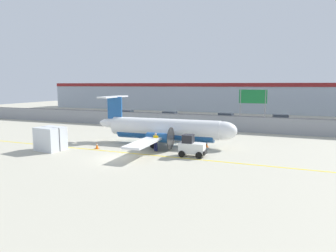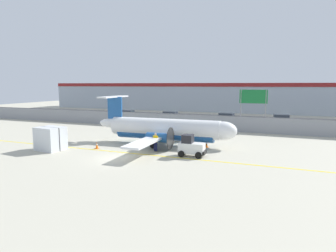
{
  "view_description": "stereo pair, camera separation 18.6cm",
  "coord_description": "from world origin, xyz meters",
  "px_view_note": "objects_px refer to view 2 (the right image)",
  "views": [
    {
      "loc": [
        12.8,
        -21.38,
        6.17
      ],
      "look_at": [
        1.28,
        7.86,
        1.8
      ],
      "focal_mm": 32.0,
      "sensor_mm": 36.0,
      "label": 1
    },
    {
      "loc": [
        12.97,
        -21.31,
        6.17
      ],
      "look_at": [
        1.28,
        7.86,
        1.8
      ],
      "focal_mm": 32.0,
      "sensor_mm": 36.0,
      "label": 2
    }
  ],
  "objects_px": {
    "cargo_container": "(51,139)",
    "traffic_cone_far_left": "(138,146)",
    "ground_crew_worker": "(155,141)",
    "traffic_cone_near_right": "(97,145)",
    "commuter_airplane": "(167,129)",
    "parked_car_1": "(171,116)",
    "parked_car_0": "(127,115)",
    "parked_car_3": "(280,120)",
    "highway_sign": "(253,100)",
    "traffic_cone_near_left": "(207,144)",
    "parked_car_2": "(227,118)",
    "baggage_tug": "(191,147)"
  },
  "relations": [
    {
      "from": "parked_car_2",
      "to": "cargo_container",
      "type": "bearing_deg",
      "value": -110.16
    },
    {
      "from": "parked_car_1",
      "to": "parked_car_3",
      "type": "height_order",
      "value": "same"
    },
    {
      "from": "parked_car_0",
      "to": "highway_sign",
      "type": "distance_m",
      "value": 22.9
    },
    {
      "from": "traffic_cone_near_left",
      "to": "parked_car_0",
      "type": "height_order",
      "value": "parked_car_0"
    },
    {
      "from": "baggage_tug",
      "to": "parked_car_1",
      "type": "xyz_separation_m",
      "value": [
        -10.51,
        22.23,
        0.04
      ]
    },
    {
      "from": "parked_car_1",
      "to": "traffic_cone_near_left",
      "type": "bearing_deg",
      "value": -59.0
    },
    {
      "from": "highway_sign",
      "to": "parked_car_3",
      "type": "bearing_deg",
      "value": 65.15
    },
    {
      "from": "commuter_airplane",
      "to": "parked_car_3",
      "type": "bearing_deg",
      "value": 60.38
    },
    {
      "from": "commuter_airplane",
      "to": "cargo_container",
      "type": "height_order",
      "value": "commuter_airplane"
    },
    {
      "from": "parked_car_3",
      "to": "highway_sign",
      "type": "relative_size",
      "value": 0.79
    },
    {
      "from": "traffic_cone_near_left",
      "to": "highway_sign",
      "type": "distance_m",
      "value": 13.35
    },
    {
      "from": "parked_car_0",
      "to": "parked_car_3",
      "type": "distance_m",
      "value": 25.45
    },
    {
      "from": "cargo_container",
      "to": "traffic_cone_far_left",
      "type": "height_order",
      "value": "cargo_container"
    },
    {
      "from": "parked_car_0",
      "to": "ground_crew_worker",
      "type": "bearing_deg",
      "value": 123.16
    },
    {
      "from": "traffic_cone_near_right",
      "to": "ground_crew_worker",
      "type": "bearing_deg",
      "value": 11.63
    },
    {
      "from": "traffic_cone_near_left",
      "to": "parked_car_2",
      "type": "distance_m",
      "value": 18.94
    },
    {
      "from": "ground_crew_worker",
      "to": "parked_car_3",
      "type": "bearing_deg",
      "value": -14.33
    },
    {
      "from": "commuter_airplane",
      "to": "traffic_cone_near_left",
      "type": "distance_m",
      "value": 4.35
    },
    {
      "from": "traffic_cone_near_left",
      "to": "parked_car_3",
      "type": "height_order",
      "value": "parked_car_3"
    },
    {
      "from": "traffic_cone_far_left",
      "to": "parked_car_3",
      "type": "xyz_separation_m",
      "value": [
        12.08,
        23.05,
        0.58
      ]
    },
    {
      "from": "ground_crew_worker",
      "to": "parked_car_1",
      "type": "bearing_deg",
      "value": 27.44
    },
    {
      "from": "ground_crew_worker",
      "to": "cargo_container",
      "type": "relative_size",
      "value": 0.65
    },
    {
      "from": "traffic_cone_far_left",
      "to": "parked_car_0",
      "type": "bearing_deg",
      "value": 122.22
    },
    {
      "from": "ground_crew_worker",
      "to": "highway_sign",
      "type": "distance_m",
      "value": 17.63
    },
    {
      "from": "traffic_cone_far_left",
      "to": "highway_sign",
      "type": "relative_size",
      "value": 0.12
    },
    {
      "from": "baggage_tug",
      "to": "parked_car_0",
      "type": "relative_size",
      "value": 0.56
    },
    {
      "from": "traffic_cone_far_left",
      "to": "highway_sign",
      "type": "height_order",
      "value": "highway_sign"
    },
    {
      "from": "ground_crew_worker",
      "to": "parked_car_1",
      "type": "relative_size",
      "value": 0.4
    },
    {
      "from": "parked_car_0",
      "to": "commuter_airplane",
      "type": "bearing_deg",
      "value": 127.45
    },
    {
      "from": "parked_car_2",
      "to": "parked_car_0",
      "type": "bearing_deg",
      "value": -171.21
    },
    {
      "from": "traffic_cone_far_left",
      "to": "parked_car_3",
      "type": "distance_m",
      "value": 26.03
    },
    {
      "from": "ground_crew_worker",
      "to": "cargo_container",
      "type": "distance_m",
      "value": 9.96
    },
    {
      "from": "ground_crew_worker",
      "to": "cargo_container",
      "type": "xyz_separation_m",
      "value": [
        -9.39,
        -3.3,
        0.15
      ]
    },
    {
      "from": "cargo_container",
      "to": "traffic_cone_near_left",
      "type": "xyz_separation_m",
      "value": [
        13.39,
        6.73,
        -0.79
      ]
    },
    {
      "from": "commuter_airplane",
      "to": "traffic_cone_near_right",
      "type": "bearing_deg",
      "value": -143.54
    },
    {
      "from": "parked_car_0",
      "to": "traffic_cone_far_left",
      "type": "bearing_deg",
      "value": 119.77
    },
    {
      "from": "commuter_airplane",
      "to": "parked_car_1",
      "type": "relative_size",
      "value": 3.82
    },
    {
      "from": "commuter_airplane",
      "to": "traffic_cone_far_left",
      "type": "bearing_deg",
      "value": -118.0
    },
    {
      "from": "baggage_tug",
      "to": "parked_car_2",
      "type": "relative_size",
      "value": 0.55
    },
    {
      "from": "cargo_container",
      "to": "parked_car_0",
      "type": "height_order",
      "value": "cargo_container"
    },
    {
      "from": "parked_car_2",
      "to": "highway_sign",
      "type": "xyz_separation_m",
      "value": [
        4.57,
        -6.44,
        3.24
      ]
    },
    {
      "from": "cargo_container",
      "to": "parked_car_0",
      "type": "relative_size",
      "value": 0.61
    },
    {
      "from": "ground_crew_worker",
      "to": "parked_car_0",
      "type": "distance_m",
      "value": 25.87
    },
    {
      "from": "commuter_airplane",
      "to": "parked_car_2",
      "type": "distance_m",
      "value": 19.29
    },
    {
      "from": "parked_car_1",
      "to": "highway_sign",
      "type": "xyz_separation_m",
      "value": [
        13.83,
        -5.61,
        3.24
      ]
    },
    {
      "from": "cargo_container",
      "to": "baggage_tug",
      "type": "bearing_deg",
      "value": 17.87
    },
    {
      "from": "commuter_airplane",
      "to": "ground_crew_worker",
      "type": "distance_m",
      "value": 3.27
    },
    {
      "from": "ground_crew_worker",
      "to": "traffic_cone_near_right",
      "type": "distance_m",
      "value": 5.86
    },
    {
      "from": "cargo_container",
      "to": "parked_car_2",
      "type": "height_order",
      "value": "cargo_container"
    },
    {
      "from": "traffic_cone_near_left",
      "to": "traffic_cone_near_right",
      "type": "bearing_deg",
      "value": -154.62
    }
  ]
}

